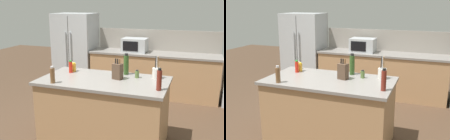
% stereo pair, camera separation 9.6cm
% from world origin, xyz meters
% --- Properties ---
extents(ground_plane, '(14.00, 14.00, 0.00)m').
position_xyz_m(ground_plane, '(0.00, 0.00, 0.00)').
color(ground_plane, '#473323').
extents(back_counter_run, '(2.74, 0.66, 0.94)m').
position_xyz_m(back_counter_run, '(0.30, 2.20, 0.47)').
color(back_counter_run, '#A87C54').
rests_on(back_counter_run, ground_plane).
extents(wall_backsplash, '(2.70, 0.03, 0.46)m').
position_xyz_m(wall_backsplash, '(0.30, 2.52, 1.17)').
color(wall_backsplash, gray).
rests_on(wall_backsplash, back_counter_run).
extents(kitchen_island, '(1.80, 0.95, 0.94)m').
position_xyz_m(kitchen_island, '(0.00, 0.00, 0.47)').
color(kitchen_island, '#A87C54').
rests_on(kitchen_island, ground_plane).
extents(refrigerator, '(0.92, 0.75, 1.74)m').
position_xyz_m(refrigerator, '(-1.57, 2.25, 0.87)').
color(refrigerator, '#ADB2B7').
rests_on(refrigerator, ground_plane).
extents(microwave, '(0.53, 0.39, 0.29)m').
position_xyz_m(microwave, '(-0.12, 2.20, 1.09)').
color(microwave, '#ADB2B7').
rests_on(microwave, back_counter_run).
extents(knife_block, '(0.15, 0.13, 0.29)m').
position_xyz_m(knife_block, '(0.18, 0.09, 1.05)').
color(knife_block, '#4C3828').
rests_on(knife_block, kitchen_island).
extents(utensil_crock, '(0.12, 0.12, 0.32)m').
position_xyz_m(utensil_crock, '(0.69, 0.29, 1.02)').
color(utensil_crock, beige).
rests_on(utensil_crock, kitchen_island).
extents(salt_shaker, '(0.05, 0.05, 0.12)m').
position_xyz_m(salt_shaker, '(-0.68, 0.36, 1.00)').
color(salt_shaker, silver).
rests_on(salt_shaker, kitchen_island).
extents(olive_oil_bottle, '(0.08, 0.08, 0.32)m').
position_xyz_m(olive_oil_bottle, '(0.22, 0.36, 1.09)').
color(olive_oil_bottle, '#2D4C1E').
rests_on(olive_oil_bottle, kitchen_island).
extents(hot_sauce_bottle, '(0.06, 0.06, 0.19)m').
position_xyz_m(hot_sauce_bottle, '(-0.61, 0.18, 1.03)').
color(hot_sauce_bottle, red).
rests_on(hot_sauce_bottle, kitchen_island).
extents(spice_jar_oregano, '(0.06, 0.06, 0.12)m').
position_xyz_m(spice_jar_oregano, '(0.42, 0.23, 0.99)').
color(spice_jar_oregano, '#567038').
rests_on(spice_jar_oregano, kitchen_island).
extents(honey_jar, '(0.07, 0.07, 0.14)m').
position_xyz_m(honey_jar, '(-0.60, 0.26, 1.01)').
color(honey_jar, gold).
rests_on(honey_jar, kitchen_island).
extents(vinegar_bottle, '(0.06, 0.06, 0.28)m').
position_xyz_m(vinegar_bottle, '(0.80, -0.21, 1.07)').
color(vinegar_bottle, maroon).
rests_on(vinegar_bottle, kitchen_island).
extents(pepper_grinder, '(0.06, 0.06, 0.23)m').
position_xyz_m(pepper_grinder, '(-0.58, -0.38, 1.05)').
color(pepper_grinder, brown).
rests_on(pepper_grinder, kitchen_island).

